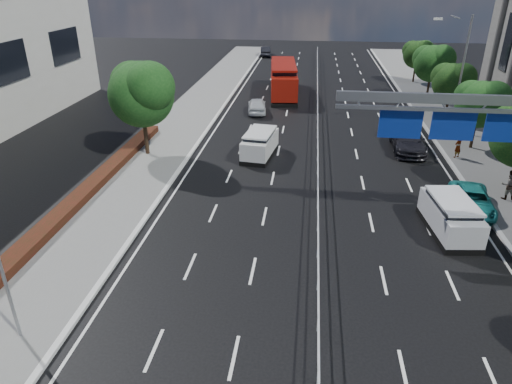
{
  "coord_description": "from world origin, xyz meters",
  "views": [
    {
      "loc": [
        -0.69,
        -11.3,
        11.76
      ],
      "look_at": [
        -3.01,
        7.95,
        2.4
      ],
      "focal_mm": 32.0,
      "sensor_mm": 36.0,
      "label": 1
    }
  ],
  "objects_px": {
    "silver_minivan": "(450,216)",
    "pedestrian_b": "(509,185)",
    "white_minivan": "(260,144)",
    "overhead_gantry": "(472,121)",
    "parked_car_dark": "(408,140)",
    "parked_car_teal": "(472,200)",
    "near_car_silver": "(257,105)",
    "near_car_dark": "(266,51)",
    "red_bus": "(283,78)",
    "pedestrian_a": "(458,147)"
  },
  "relations": [
    {
      "from": "white_minivan",
      "to": "near_car_silver",
      "type": "height_order",
      "value": "white_minivan"
    },
    {
      "from": "parked_car_teal",
      "to": "overhead_gantry",
      "type": "bearing_deg",
      "value": -121.85
    },
    {
      "from": "parked_car_teal",
      "to": "pedestrian_a",
      "type": "height_order",
      "value": "pedestrian_a"
    },
    {
      "from": "parked_car_teal",
      "to": "parked_car_dark",
      "type": "height_order",
      "value": "parked_car_dark"
    },
    {
      "from": "overhead_gantry",
      "to": "parked_car_teal",
      "type": "xyz_separation_m",
      "value": [
        1.56,
        1.95,
        -5.0
      ]
    },
    {
      "from": "pedestrian_b",
      "to": "parked_car_dark",
      "type": "bearing_deg",
      "value": -65.26
    },
    {
      "from": "silver_minivan",
      "to": "pedestrian_a",
      "type": "bearing_deg",
      "value": 66.93
    },
    {
      "from": "near_car_silver",
      "to": "silver_minivan",
      "type": "xyz_separation_m",
      "value": [
        12.06,
        -20.31,
        0.2
      ]
    },
    {
      "from": "white_minivan",
      "to": "overhead_gantry",
      "type": "bearing_deg",
      "value": -31.2
    },
    {
      "from": "white_minivan",
      "to": "silver_minivan",
      "type": "relative_size",
      "value": 0.98
    },
    {
      "from": "overhead_gantry",
      "to": "white_minivan",
      "type": "height_order",
      "value": "overhead_gantry"
    },
    {
      "from": "near_car_silver",
      "to": "parked_car_teal",
      "type": "distance_m",
      "value": 22.56
    },
    {
      "from": "overhead_gantry",
      "to": "pedestrian_b",
      "type": "distance_m",
      "value": 6.93
    },
    {
      "from": "overhead_gantry",
      "to": "white_minivan",
      "type": "xyz_separation_m",
      "value": [
        -10.79,
        8.73,
        -4.71
      ]
    },
    {
      "from": "pedestrian_a",
      "to": "pedestrian_b",
      "type": "distance_m",
      "value": 6.42
    },
    {
      "from": "overhead_gantry",
      "to": "red_bus",
      "type": "xyz_separation_m",
      "value": [
        -10.39,
        27.12,
        -3.9
      ]
    },
    {
      "from": "near_car_silver",
      "to": "parked_car_dark",
      "type": "xyz_separation_m",
      "value": [
        12.06,
        -8.49,
        0.09
      ]
    },
    {
      "from": "overhead_gantry",
      "to": "pedestrian_b",
      "type": "xyz_separation_m",
      "value": [
        3.9,
        3.41,
        -4.6
      ]
    },
    {
      "from": "near_car_silver",
      "to": "white_minivan",
      "type": "bearing_deg",
      "value": 90.49
    },
    {
      "from": "parked_car_teal",
      "to": "pedestrian_a",
      "type": "bearing_deg",
      "value": 87.38
    },
    {
      "from": "overhead_gantry",
      "to": "red_bus",
      "type": "relative_size",
      "value": 0.92
    },
    {
      "from": "white_minivan",
      "to": "near_car_dark",
      "type": "distance_m",
      "value": 43.07
    },
    {
      "from": "near_car_silver",
      "to": "parked_car_dark",
      "type": "relative_size",
      "value": 0.75
    },
    {
      "from": "near_car_silver",
      "to": "near_car_dark",
      "type": "relative_size",
      "value": 0.93
    },
    {
      "from": "red_bus",
      "to": "pedestrian_a",
      "type": "relative_size",
      "value": 7.02
    },
    {
      "from": "overhead_gantry",
      "to": "red_bus",
      "type": "distance_m",
      "value": 29.3
    },
    {
      "from": "near_car_dark",
      "to": "parked_car_teal",
      "type": "bearing_deg",
      "value": 102.88
    },
    {
      "from": "parked_car_teal",
      "to": "pedestrian_a",
      "type": "distance_m",
      "value": 7.92
    },
    {
      "from": "parked_car_teal",
      "to": "pedestrian_a",
      "type": "relative_size",
      "value": 2.75
    },
    {
      "from": "near_car_dark",
      "to": "silver_minivan",
      "type": "distance_m",
      "value": 54.15
    },
    {
      "from": "near_car_silver",
      "to": "pedestrian_b",
      "type": "height_order",
      "value": "pedestrian_b"
    },
    {
      "from": "silver_minivan",
      "to": "pedestrian_b",
      "type": "bearing_deg",
      "value": 37.51
    },
    {
      "from": "pedestrian_b",
      "to": "silver_minivan",
      "type": "bearing_deg",
      "value": 40.78
    },
    {
      "from": "parked_car_teal",
      "to": "pedestrian_b",
      "type": "relative_size",
      "value": 2.52
    },
    {
      "from": "near_car_silver",
      "to": "parked_car_dark",
      "type": "distance_m",
      "value": 14.75
    },
    {
      "from": "white_minivan",
      "to": "silver_minivan",
      "type": "bearing_deg",
      "value": -33.6
    },
    {
      "from": "parked_car_dark",
      "to": "pedestrian_b",
      "type": "bearing_deg",
      "value": -60.68
    },
    {
      "from": "overhead_gantry",
      "to": "near_car_dark",
      "type": "bearing_deg",
      "value": 105.91
    },
    {
      "from": "overhead_gantry",
      "to": "near_car_silver",
      "type": "height_order",
      "value": "overhead_gantry"
    },
    {
      "from": "parked_car_dark",
      "to": "pedestrian_a",
      "type": "relative_size",
      "value": 3.37
    },
    {
      "from": "silver_minivan",
      "to": "red_bus",
      "type": "bearing_deg",
      "value": 103.78
    },
    {
      "from": "silver_minivan",
      "to": "parked_car_dark",
      "type": "height_order",
      "value": "silver_minivan"
    },
    {
      "from": "silver_minivan",
      "to": "parked_car_teal",
      "type": "distance_m",
      "value": 3.1
    },
    {
      "from": "overhead_gantry",
      "to": "parked_car_dark",
      "type": "bearing_deg",
      "value": 91.22
    },
    {
      "from": "near_car_silver",
      "to": "pedestrian_a",
      "type": "relative_size",
      "value": 2.53
    },
    {
      "from": "red_bus",
      "to": "pedestrian_a",
      "type": "bearing_deg",
      "value": -57.96
    },
    {
      "from": "near_car_dark",
      "to": "parked_car_teal",
      "type": "relative_size",
      "value": 0.98
    },
    {
      "from": "silver_minivan",
      "to": "pedestrian_a",
      "type": "distance_m",
      "value": 10.77
    },
    {
      "from": "white_minivan",
      "to": "pedestrian_b",
      "type": "bearing_deg",
      "value": -12.12
    },
    {
      "from": "white_minivan",
      "to": "parked_car_teal",
      "type": "bearing_deg",
      "value": -20.99
    }
  ]
}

